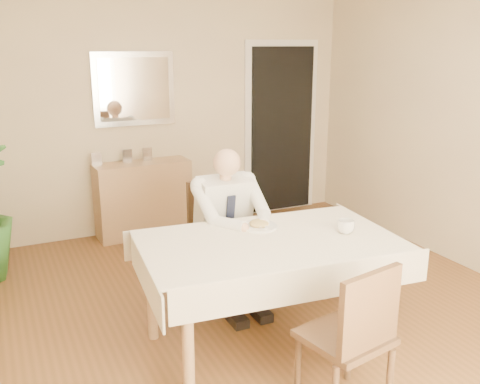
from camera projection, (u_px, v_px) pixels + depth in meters
name	position (u px, v px, depth m)	size (l,w,h in m)	color
room	(262.00, 154.00, 3.56)	(5.00, 5.02, 2.60)	brown
doorway	(281.00, 130.00, 6.43)	(0.96, 0.07, 2.10)	silver
mirror	(134.00, 89.00, 5.55)	(0.86, 0.04, 0.76)	silver
dining_table	(269.00, 251.00, 3.59)	(1.80, 1.17, 0.75)	#A0784E
chair_far	(218.00, 230.00, 4.39)	(0.48, 0.48, 0.94)	#3D2917
chair_near	(354.00, 332.00, 2.88)	(0.50, 0.50, 0.91)	#3D2917
seated_man	(232.00, 222.00, 4.09)	(0.48, 0.72, 1.24)	white
plate	(259.00, 226.00, 3.79)	(0.26, 0.26, 0.02)	white
food	(259.00, 223.00, 3.79)	(0.14, 0.14, 0.06)	olive
knife	(268.00, 226.00, 3.75)	(0.01, 0.01, 0.13)	silver
fork	(258.00, 227.00, 3.72)	(0.01, 0.01, 0.13)	silver
coffee_mug	(346.00, 227.00, 3.67)	(0.12, 0.12, 0.09)	white
sideboard	(144.00, 199.00, 5.74)	(1.00, 0.34, 0.80)	#A0784E
photo_frame_left	(97.00, 159.00, 5.45)	(0.10, 0.02, 0.14)	silver
photo_frame_center	(127.00, 156.00, 5.60)	(0.10, 0.02, 0.14)	silver
photo_frame_right	(147.00, 154.00, 5.69)	(0.10, 0.02, 0.14)	silver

